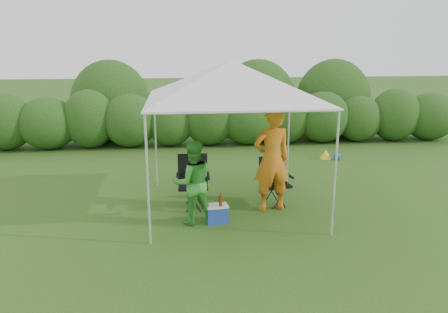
{
  "coord_description": "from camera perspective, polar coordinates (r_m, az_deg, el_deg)",
  "views": [
    {
      "loc": [
        -1.04,
        -7.53,
        3.1
      ],
      "look_at": [
        -0.16,
        0.4,
        1.05
      ],
      "focal_mm": 35.0,
      "sensor_mm": 36.0,
      "label": 1
    }
  ],
  "objects": [
    {
      "name": "bottle",
      "position": [
        7.74,
        -0.46,
        -5.61
      ],
      "size": [
        0.07,
        0.07,
        0.25
      ],
      "primitive_type": "cylinder",
      "color": "#592D0C",
      "rests_on": "cooler"
    },
    {
      "name": "chair_left",
      "position": [
        8.53,
        -4.08,
        -2.81
      ],
      "size": [
        0.65,
        0.59,
        1.03
      ],
      "rotation": [
        0.0,
        0.0,
        -0.03
      ],
      "color": "black",
      "rests_on": "ground"
    },
    {
      "name": "man",
      "position": [
        8.26,
        6.25,
        -0.4
      ],
      "size": [
        0.8,
        0.61,
        2.0
      ],
      "primitive_type": "imported",
      "rotation": [
        0.0,
        0.0,
        3.33
      ],
      "color": "orange",
      "rests_on": "ground"
    },
    {
      "name": "hedge",
      "position": [
        13.76,
        -1.43,
        4.89
      ],
      "size": [
        16.35,
        1.53,
        1.8
      ],
      "color": "#29531A",
      "rests_on": "ground"
    },
    {
      "name": "chair_right",
      "position": [
        8.74,
        6.58,
        -2.77
      ],
      "size": [
        0.64,
        0.6,
        0.94
      ],
      "rotation": [
        0.0,
        0.0,
        0.16
      ],
      "color": "black",
      "rests_on": "ground"
    },
    {
      "name": "ground",
      "position": [
        8.2,
        1.42,
        -7.79
      ],
      "size": [
        70.0,
        70.0,
        0.0
      ],
      "primitive_type": "plane",
      "color": "#355D1D"
    },
    {
      "name": "woman",
      "position": [
        7.69,
        -4.11,
        -3.4
      ],
      "size": [
        0.83,
        0.7,
        1.51
      ],
      "primitive_type": "imported",
      "rotation": [
        0.0,
        0.0,
        3.33
      ],
      "color": "green",
      "rests_on": "ground"
    },
    {
      "name": "lawn_toy",
      "position": [
        12.49,
        13.5,
        0.23
      ],
      "size": [
        0.53,
        0.44,
        0.26
      ],
      "color": "yellow",
      "rests_on": "ground"
    },
    {
      "name": "cooler",
      "position": [
        7.88,
        -0.92,
        -7.47
      ],
      "size": [
        0.41,
        0.32,
        0.32
      ],
      "rotation": [
        0.0,
        0.0,
        0.09
      ],
      "color": "#2346A4",
      "rests_on": "ground"
    },
    {
      "name": "canopy",
      "position": [
        8.12,
        1.05,
        9.91
      ],
      "size": [
        3.1,
        3.1,
        2.83
      ],
      "color": "silver",
      "rests_on": "ground"
    }
  ]
}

